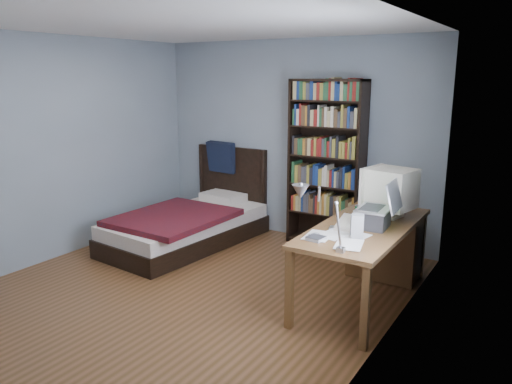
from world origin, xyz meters
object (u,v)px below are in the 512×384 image
at_px(desk, 380,242).
at_px(bed, 190,223).
at_px(desk_lamp, 308,199).
at_px(soda_can, 358,212).
at_px(crt_monitor, 389,189).
at_px(keyboard, 349,223).
at_px(speaker, 357,226).
at_px(laptop, 376,215).
at_px(bookshelf, 326,164).

xyz_separation_m(desk, bed, (-2.42, -0.04, -0.17)).
xyz_separation_m(desk_lamp, soda_can, (-0.10, 1.32, -0.42)).
height_order(crt_monitor, keyboard, crt_monitor).
bearing_deg(soda_can, desk, 67.18).
bearing_deg(desk_lamp, speaker, 82.58).
distance_m(keyboard, bed, 2.40).
bearing_deg(desk, bed, -178.96).
relative_size(desk, laptop, 4.01).
xyz_separation_m(speaker, bookshelf, (-1.02, 1.64, 0.18)).
bearing_deg(soda_can, bookshelf, 127.26).
height_order(desk, laptop, laptop).
relative_size(desk_lamp, soda_can, 4.85).
bearing_deg(bed, keyboard, -12.50).
xyz_separation_m(keyboard, soda_can, (-0.00, 0.24, 0.05)).
bearing_deg(desk_lamp, laptop, 82.97).
distance_m(crt_monitor, laptop, 0.45).
relative_size(desk, speaker, 8.75).
relative_size(soda_can, bookshelf, 0.06).
bearing_deg(desk_lamp, bookshelf, 111.06).
relative_size(desk, bookshelf, 0.87).
height_order(crt_monitor, desk_lamp, desk_lamp).
relative_size(laptop, keyboard, 0.91).
height_order(desk_lamp, bed, desk_lamp).
height_order(laptop, speaker, laptop).
relative_size(desk, bed, 0.81).
bearing_deg(desk, soda_can, -112.82).
bearing_deg(speaker, crt_monitor, 68.97).
height_order(desk_lamp, speaker, desk_lamp).
bearing_deg(desk_lamp, soda_can, 94.42).
bearing_deg(crt_monitor, soda_can, -134.28).
bearing_deg(crt_monitor, laptop, -87.14).
relative_size(laptop, bed, 0.20).
bearing_deg(bookshelf, desk_lamp, -68.94).
relative_size(keyboard, speaker, 2.39).
distance_m(desk, soda_can, 0.50).
distance_m(desk, crt_monitor, 0.59).
height_order(desk_lamp, keyboard, desk_lamp).
height_order(bookshelf, bed, bookshelf).
bearing_deg(desk, speaker, -85.57).
relative_size(laptop, bookshelf, 0.22).
bearing_deg(soda_can, keyboard, -89.10).
xyz_separation_m(desk, desk_lamp, (-0.03, -1.63, 0.79)).
bearing_deg(keyboard, desk, 65.44).
xyz_separation_m(soda_can, bed, (-2.29, 0.27, -0.54)).
height_order(desk, bed, bed).
relative_size(keyboard, bookshelf, 0.24).
relative_size(keyboard, bed, 0.22).
distance_m(desk, keyboard, 0.65).
bearing_deg(laptop, bookshelf, 129.52).
bearing_deg(speaker, keyboard, 101.68).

